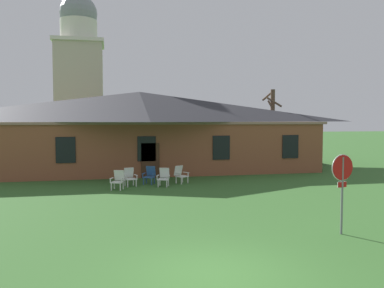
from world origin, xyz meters
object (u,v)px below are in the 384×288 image
at_px(lawn_chair_near_door, 130,177).
at_px(lawn_chair_right_end, 181,174).
at_px(stop_sign, 342,178).
at_px(lawn_chair_by_porch, 118,180).
at_px(lawn_chair_middle, 164,177).
at_px(lawn_chair_left_end, 150,175).

distance_m(lawn_chair_near_door, lawn_chair_right_end, 2.82).
distance_m(stop_sign, lawn_chair_by_porch, 11.46).
bearing_deg(lawn_chair_middle, lawn_chair_by_porch, -168.04).
height_order(lawn_chair_by_porch, lawn_chair_near_door, same).
height_order(lawn_chair_by_porch, lawn_chair_right_end, same).
height_order(lawn_chair_by_porch, lawn_chair_middle, same).
distance_m(lawn_chair_by_porch, lawn_chair_right_end, 3.68).
bearing_deg(lawn_chair_near_door, lawn_chair_by_porch, -123.89).
height_order(lawn_chair_near_door, lawn_chair_right_end, same).
relative_size(stop_sign, lawn_chair_middle, 2.55).
height_order(stop_sign, lawn_chair_near_door, stop_sign).
height_order(lawn_chair_middle, lawn_chair_right_end, same).
xyz_separation_m(stop_sign, lawn_chair_left_end, (-4.70, 10.84, -1.23)).
xyz_separation_m(lawn_chair_by_porch, lawn_chair_near_door, (0.63, 0.94, 0.00)).
bearing_deg(lawn_chair_left_end, stop_sign, -66.54).
bearing_deg(lawn_chair_near_door, lawn_chair_right_end, 8.05).
bearing_deg(lawn_chair_by_porch, lawn_chair_right_end, 21.36).
xyz_separation_m(lawn_chair_by_porch, lawn_chair_right_end, (3.42, 1.34, 0.00)).
bearing_deg(lawn_chair_left_end, lawn_chair_by_porch, -140.39).
bearing_deg(lawn_chair_near_door, stop_sign, -60.68).
relative_size(stop_sign, lawn_chair_right_end, 2.55).
bearing_deg(stop_sign, lawn_chair_near_door, 119.32).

